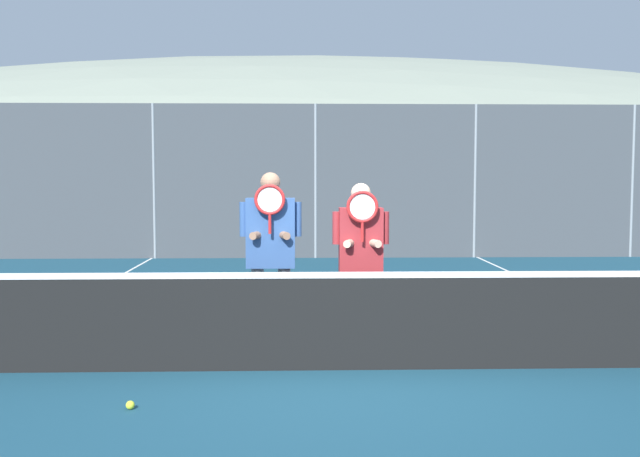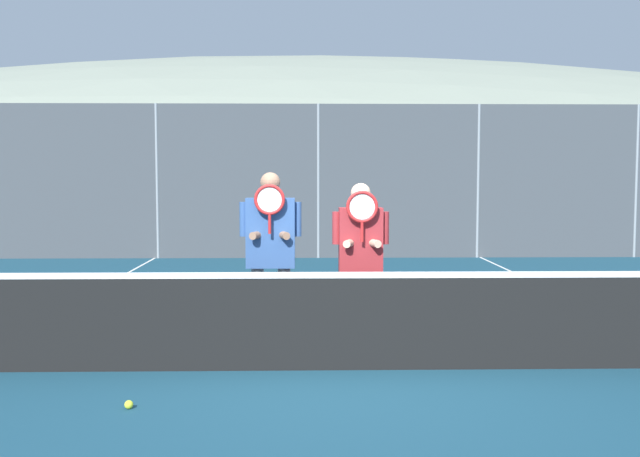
% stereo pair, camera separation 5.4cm
% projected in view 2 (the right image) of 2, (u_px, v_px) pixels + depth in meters
% --- Properties ---
extents(ground_plane, '(120.00, 120.00, 0.00)m').
position_uv_depth(ground_plane, '(338.00, 370.00, 6.67)').
color(ground_plane, navy).
extents(hill_distant, '(121.51, 67.50, 23.63)m').
position_uv_depth(hill_distant, '(308.00, 196.00, 67.25)').
color(hill_distant, gray).
rests_on(hill_distant, ground_plane).
extents(clubhouse_building, '(22.39, 5.50, 3.74)m').
position_uv_depth(clubhouse_building, '(345.00, 174.00, 22.40)').
color(clubhouse_building, '#9EA3A8').
rests_on(clubhouse_building, ground_plane).
extents(fence_back, '(21.39, 0.06, 3.40)m').
position_uv_depth(fence_back, '(318.00, 181.00, 15.74)').
color(fence_back, gray).
rests_on(fence_back, ground_plane).
extents(tennis_net, '(9.77, 0.09, 1.02)m').
position_uv_depth(tennis_net, '(338.00, 320.00, 6.63)').
color(tennis_net, gray).
rests_on(tennis_net, ground_plane).
extents(court_line_left_sideline, '(0.05, 16.00, 0.01)m').
position_uv_depth(court_line_left_sideline, '(58.00, 311.00, 9.58)').
color(court_line_left_sideline, white).
rests_on(court_line_left_sideline, ground_plane).
extents(court_line_right_sideline, '(0.05, 16.00, 0.01)m').
position_uv_depth(court_line_right_sideline, '(592.00, 309.00, 9.74)').
color(court_line_right_sideline, white).
rests_on(court_line_right_sideline, ground_plane).
extents(player_leftmost, '(0.63, 0.34, 1.85)m').
position_uv_depth(player_leftmost, '(271.00, 247.00, 7.21)').
color(player_leftmost, white).
rests_on(player_leftmost, ground_plane).
extents(player_center_left, '(0.57, 0.34, 1.74)m').
position_uv_depth(player_center_left, '(361.00, 255.00, 7.11)').
color(player_center_left, '#232838').
rests_on(player_center_left, ground_plane).
extents(car_far_left, '(4.08, 1.92, 1.73)m').
position_uv_depth(car_far_left, '(46.00, 214.00, 17.61)').
color(car_far_left, slate).
rests_on(car_far_left, ground_plane).
extents(car_left_of_center, '(4.08, 1.93, 1.70)m').
position_uv_depth(car_left_of_center, '(242.00, 214.00, 17.63)').
color(car_left_of_center, '#B2B7BC').
rests_on(car_left_of_center, ground_plane).
extents(car_center, '(4.52, 1.96, 1.65)m').
position_uv_depth(car_center, '(442.00, 214.00, 18.28)').
color(car_center, navy).
rests_on(car_center, ground_plane).
extents(tennis_ball_on_court, '(0.07, 0.07, 0.07)m').
position_uv_depth(tennis_ball_on_court, '(129.00, 405.00, 5.55)').
color(tennis_ball_on_court, '#CCDB33').
rests_on(tennis_ball_on_court, ground_plane).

